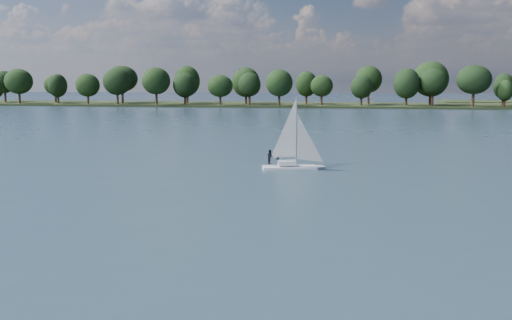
# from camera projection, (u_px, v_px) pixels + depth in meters

# --- Properties ---
(ground) EXTENTS (700.00, 700.00, 0.00)m
(ground) POSITION_uv_depth(u_px,v_px,m) (294.00, 131.00, 109.79)
(ground) COLOR #233342
(ground) RESTS_ON ground
(far_shore) EXTENTS (660.00, 40.00, 1.50)m
(far_shore) POSITION_uv_depth(u_px,v_px,m) (323.00, 106.00, 219.17)
(far_shore) COLOR black
(far_shore) RESTS_ON ground
(sailboat) EXTENTS (6.53, 3.37, 8.28)m
(sailboat) POSITION_uv_depth(u_px,v_px,m) (290.00, 148.00, 61.93)
(sailboat) COLOR silver
(sailboat) RESTS_ON ground
(treeline) EXTENTS (562.96, 73.96, 17.99)m
(treeline) POSITION_uv_depth(u_px,v_px,m) (314.00, 85.00, 215.05)
(treeline) COLOR black
(treeline) RESTS_ON ground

